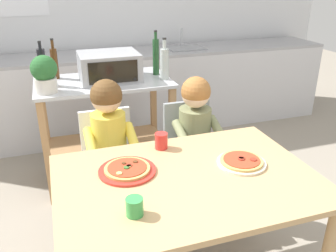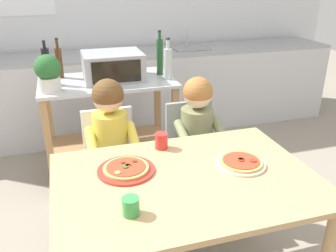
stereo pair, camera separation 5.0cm
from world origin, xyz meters
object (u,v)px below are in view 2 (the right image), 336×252
potted_herb_plant (48,72)px  dining_chair_right (193,150)px  pizza_plate_cream (241,163)px  bottle_dark_olive_oil (47,66)px  pizza_plate_red_rimmed (126,169)px  bottle_slim_sauce (160,56)px  dining_chair_left (111,160)px  drinking_cup_green (131,206)px  toaster_oven (113,66)px  bottle_brown_beer (168,63)px  child_in_olive_shirt (200,133)px  dining_table (185,194)px  kitchen_island_cart (109,114)px  child_in_yellow_shirt (112,140)px  drinking_cup_red (161,141)px  bottle_tall_green_wine (59,62)px

potted_herb_plant → dining_chair_right: 1.17m
dining_chair_right → pizza_plate_cream: 0.75m
bottle_dark_olive_oil → potted_herb_plant: 0.19m
pizza_plate_red_rimmed → bottle_slim_sauce: bearing=67.2°
dining_chair_right → pizza_plate_red_rimmed: dining_chair_right is taller
bottle_slim_sauce → dining_chair_left: 1.00m
pizza_plate_red_rimmed → drinking_cup_green: drinking_cup_green is taller
pizza_plate_cream → bottle_dark_olive_oil: bearing=125.1°
toaster_oven → bottle_brown_beer: bearing=-16.2°
pizza_plate_red_rimmed → drinking_cup_green: (-0.05, -0.35, 0.03)m
bottle_slim_sauce → potted_herb_plant: bottle_slim_sauce is taller
bottle_dark_olive_oil → dining_chair_left: (0.36, -0.62, -0.53)m
bottle_slim_sauce → dining_chair_left: size_ratio=0.45×
child_in_olive_shirt → dining_table: bearing=-117.4°
bottle_slim_sauce → pizza_plate_red_rimmed: size_ratio=1.25×
toaster_oven → bottle_slim_sauce: size_ratio=1.27×
kitchen_island_cart → pizza_plate_red_rimmed: size_ratio=3.64×
dining_chair_right → drinking_cup_green: bearing=-123.9°
kitchen_island_cart → drinking_cup_green: (-0.13, -1.57, 0.19)m
child_in_yellow_shirt → drinking_cup_green: bearing=-93.1°
bottle_slim_sauce → child_in_olive_shirt: 0.87m
potted_herb_plant → child_in_olive_shirt: 1.15m
dining_chair_right → child_in_olive_shirt: bearing=-90.0°
toaster_oven → child_in_olive_shirt: bearing=-59.4°
dining_table → dining_chair_left: (-0.27, 0.75, -0.16)m
potted_herb_plant → pizza_plate_cream: bearing=-51.0°
pizza_plate_cream → dining_table: bearing=-174.1°
dining_chair_left → drinking_cup_red: (0.24, -0.41, 0.31)m
dining_chair_right → child_in_yellow_shirt: bearing=-170.8°
dining_chair_right → bottle_slim_sauce: bearing=94.5°
kitchen_island_cart → dining_chair_right: (0.50, -0.63, -0.10)m
bottle_slim_sauce → pizza_plate_cream: bearing=-87.8°
dining_chair_right → child_in_yellow_shirt: (-0.58, -0.09, 0.20)m
dining_table → dining_chair_left: bearing=109.7°
child_in_yellow_shirt → dining_chair_left: bearing=90.0°
bottle_tall_green_wine → bottle_brown_beer: (0.82, -0.30, 0.00)m
pizza_plate_cream → pizza_plate_red_rimmed: bearing=169.3°
dining_table → dining_chair_right: dining_chair_right is taller
drinking_cup_red → drinking_cup_green: drinking_cup_red is taller
bottle_dark_olive_oil → dining_chair_left: size_ratio=0.41×
bottle_brown_beer → potted_herb_plant: bearing=-176.2°
toaster_oven → bottle_dark_olive_oil: 0.50m
dining_chair_left → pizza_plate_cream: 0.97m
toaster_oven → bottle_tall_green_wine: bottle_tall_green_wine is taller
pizza_plate_cream → drinking_cup_green: size_ratio=3.25×
bottle_slim_sauce → bottle_dark_olive_oil: bearing=-178.1°
drinking_cup_green → kitchen_island_cart: bearing=85.4°
bottle_brown_beer → child_in_yellow_shirt: 0.89m
kitchen_island_cart → potted_herb_plant: 0.63m
dining_table → drinking_cup_red: size_ratio=13.91×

